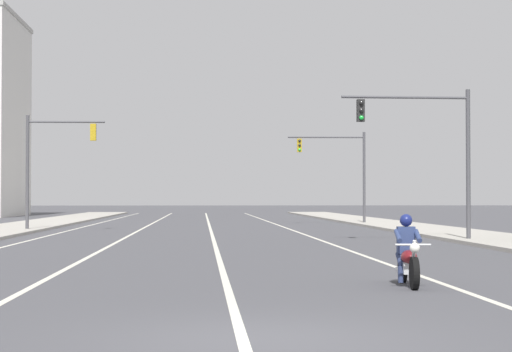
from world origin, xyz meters
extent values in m
plane|color=#47474C|center=(0.00, 0.00, 0.00)|extent=(400.00, 400.00, 0.00)
cube|color=beige|center=(-0.27, 45.00, 0.00)|extent=(0.16, 100.00, 0.01)
cube|color=beige|center=(-4.19, 45.00, 0.00)|extent=(0.16, 100.00, 0.01)
cube|color=beige|center=(4.23, 45.00, 0.00)|extent=(0.16, 100.00, 0.01)
cube|color=beige|center=(-7.98, 45.00, 0.00)|extent=(0.16, 100.00, 0.01)
cube|color=#ADA89E|center=(11.43, 40.00, 0.07)|extent=(4.40, 110.00, 0.14)
cube|color=#ADA89E|center=(-11.43, 40.00, 0.07)|extent=(4.40, 110.00, 0.14)
cylinder|color=black|center=(3.35, 5.98, 0.32)|extent=(0.16, 0.65, 0.64)
cylinder|color=black|center=(3.46, 7.53, 0.32)|extent=(0.16, 0.65, 0.64)
cylinder|color=silver|center=(3.36, 6.08, 0.64)|extent=(0.09, 0.33, 0.68)
sphere|color=white|center=(3.35, 5.93, 0.82)|extent=(0.20, 0.20, 0.20)
cylinder|color=silver|center=(3.36, 6.13, 0.87)|extent=(0.70, 0.09, 0.04)
ellipsoid|color=maroon|center=(3.40, 6.63, 0.60)|extent=(0.36, 0.58, 0.28)
cube|color=silver|center=(3.41, 6.75, 0.37)|extent=(0.27, 0.46, 0.24)
cube|color=black|center=(3.43, 7.07, 0.54)|extent=(0.32, 0.54, 0.12)
cube|color=maroon|center=(3.46, 7.48, 0.62)|extent=(0.22, 0.37, 0.08)
cylinder|color=silver|center=(3.29, 7.16, 0.30)|extent=(0.12, 0.55, 0.08)
cube|color=navy|center=(3.43, 7.03, 0.92)|extent=(0.38, 0.26, 0.56)
sphere|color=navy|center=(3.42, 7.01, 1.33)|extent=(0.26, 0.26, 0.26)
cylinder|color=navy|center=(3.56, 6.88, 0.54)|extent=(0.17, 0.45, 0.30)
cylinder|color=navy|center=(3.56, 6.70, 0.24)|extent=(0.12, 0.16, 0.35)
cylinder|color=navy|center=(3.61, 6.76, 1.02)|extent=(0.14, 0.53, 0.27)
cylinder|color=navy|center=(3.28, 6.90, 0.54)|extent=(0.17, 0.45, 0.30)
cylinder|color=navy|center=(3.24, 6.73, 0.24)|extent=(0.12, 0.16, 0.35)
cylinder|color=navy|center=(3.21, 6.79, 1.02)|extent=(0.14, 0.53, 0.27)
cylinder|color=#47474C|center=(10.03, 25.05, 3.10)|extent=(0.18, 0.18, 6.20)
cylinder|color=#47474C|center=(7.43, 24.97, 5.85)|extent=(5.21, 0.26, 0.11)
cube|color=black|center=(5.61, 24.92, 5.30)|extent=(0.31, 0.25, 0.90)
sphere|color=black|center=(5.61, 24.76, 5.60)|extent=(0.18, 0.18, 0.18)
sphere|color=black|center=(5.61, 24.76, 5.30)|extent=(0.18, 0.18, 0.18)
sphere|color=green|center=(5.61, 24.76, 5.00)|extent=(0.18, 0.18, 0.18)
cylinder|color=#47474C|center=(-10.06, 38.01, 3.10)|extent=(0.18, 0.18, 6.20)
cylinder|color=#47474C|center=(-8.01, 37.96, 5.85)|extent=(4.10, 0.21, 0.11)
cube|color=#B79319|center=(-6.57, 37.93, 5.30)|extent=(0.31, 0.25, 0.90)
sphere|color=black|center=(-6.57, 38.08, 5.60)|extent=(0.18, 0.18, 0.18)
sphere|color=black|center=(-6.57, 38.08, 5.30)|extent=(0.18, 0.18, 0.18)
sphere|color=green|center=(-6.57, 38.08, 5.00)|extent=(0.18, 0.18, 0.18)
cylinder|color=#47474C|center=(10.12, 49.56, 3.10)|extent=(0.18, 0.18, 6.20)
cylinder|color=#47474C|center=(7.56, 49.62, 5.85)|extent=(5.13, 0.23, 0.11)
cube|color=#B79319|center=(5.77, 49.66, 5.30)|extent=(0.31, 0.25, 0.90)
sphere|color=black|center=(5.77, 49.50, 5.60)|extent=(0.18, 0.18, 0.18)
sphere|color=black|center=(5.77, 49.50, 5.30)|extent=(0.18, 0.18, 0.18)
sphere|color=green|center=(5.77, 49.50, 5.00)|extent=(0.18, 0.18, 0.18)
camera|label=1|loc=(-0.79, -11.80, 1.80)|focal=64.81mm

